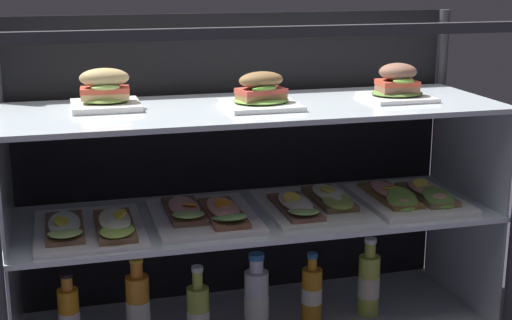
# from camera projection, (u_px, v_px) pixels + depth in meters

# --- Properties ---
(case_frame) EXTENTS (1.40, 0.50, 0.92)m
(case_frame) POSITION_uv_depth(u_px,v_px,m) (243.00, 158.00, 2.23)
(case_frame) COLOR #333338
(case_frame) RESTS_ON ground
(riser_lower_tier) EXTENTS (1.34, 0.44, 0.33)m
(riser_lower_tier) POSITION_uv_depth(u_px,v_px,m) (256.00, 271.00, 2.17)
(riser_lower_tier) COLOR silver
(riser_lower_tier) RESTS_ON case_base_deck
(shelf_lower_glass) EXTENTS (1.35, 0.45, 0.01)m
(shelf_lower_glass) POSITION_uv_depth(u_px,v_px,m) (256.00, 215.00, 2.13)
(shelf_lower_glass) COLOR silver
(shelf_lower_glass) RESTS_ON riser_lower_tier
(riser_upper_tier) EXTENTS (1.34, 0.44, 0.29)m
(riser_upper_tier) POSITION_uv_depth(u_px,v_px,m) (256.00, 162.00, 2.09)
(riser_upper_tier) COLOR silver
(riser_upper_tier) RESTS_ON shelf_lower_glass
(shelf_upper_glass) EXTENTS (1.35, 0.45, 0.01)m
(shelf_upper_glass) POSITION_uv_depth(u_px,v_px,m) (256.00, 108.00, 2.05)
(shelf_upper_glass) COLOR silver
(shelf_upper_glass) RESTS_ON riser_upper_tier
(plated_roll_sandwich_left_of_center) EXTENTS (0.18, 0.18, 0.11)m
(plated_roll_sandwich_left_of_center) POSITION_uv_depth(u_px,v_px,m) (105.00, 93.00, 2.00)
(plated_roll_sandwich_left_of_center) COLOR white
(plated_roll_sandwich_left_of_center) RESTS_ON shelf_upper_glass
(plated_roll_sandwich_far_left) EXTENTS (0.19, 0.19, 0.10)m
(plated_roll_sandwich_far_left) POSITION_uv_depth(u_px,v_px,m) (261.00, 95.00, 2.02)
(plated_roll_sandwich_far_left) COLOR white
(plated_roll_sandwich_far_left) RESTS_ON shelf_upper_glass
(plated_roll_sandwich_mid_right) EXTENTS (0.18, 0.18, 0.10)m
(plated_roll_sandwich_mid_right) POSITION_uv_depth(u_px,v_px,m) (397.00, 86.00, 2.13)
(plated_roll_sandwich_mid_right) COLOR white
(plated_roll_sandwich_mid_right) RESTS_ON shelf_upper_glass
(open_sandwich_tray_far_right) EXTENTS (0.28, 0.35, 0.06)m
(open_sandwich_tray_far_right) POSITION_uv_depth(u_px,v_px,m) (91.00, 227.00, 1.95)
(open_sandwich_tray_far_right) COLOR white
(open_sandwich_tray_far_right) RESTS_ON shelf_lower_glass
(open_sandwich_tray_left_of_center) EXTENTS (0.28, 0.35, 0.06)m
(open_sandwich_tray_left_of_center) POSITION_uv_depth(u_px,v_px,m) (205.00, 214.00, 2.06)
(open_sandwich_tray_left_of_center) COLOR white
(open_sandwich_tray_left_of_center) RESTS_ON shelf_lower_glass
(open_sandwich_tray_mid_right) EXTENTS (0.28, 0.35, 0.06)m
(open_sandwich_tray_mid_right) POSITION_uv_depth(u_px,v_px,m) (313.00, 203.00, 2.15)
(open_sandwich_tray_mid_right) COLOR white
(open_sandwich_tray_mid_right) RESTS_ON shelf_lower_glass
(open_sandwich_tray_far_left) EXTENTS (0.28, 0.35, 0.06)m
(open_sandwich_tray_far_left) POSITION_uv_depth(u_px,v_px,m) (410.00, 197.00, 2.21)
(open_sandwich_tray_far_left) COLOR white
(open_sandwich_tray_far_left) RESTS_ON shelf_lower_glass
(juice_bottle_front_middle) EXTENTS (0.06, 0.06, 0.22)m
(juice_bottle_front_middle) POSITION_uv_depth(u_px,v_px,m) (69.00, 319.00, 2.04)
(juice_bottle_front_middle) COLOR orange
(juice_bottle_front_middle) RESTS_ON case_base_deck
(juice_bottle_back_center) EXTENTS (0.07, 0.07, 0.24)m
(juice_bottle_back_center) POSITION_uv_depth(u_px,v_px,m) (138.00, 307.00, 2.09)
(juice_bottle_back_center) COLOR orange
(juice_bottle_back_center) RESTS_ON case_base_deck
(juice_bottle_back_left) EXTENTS (0.06, 0.06, 0.21)m
(juice_bottle_back_left) POSITION_uv_depth(u_px,v_px,m) (198.00, 312.00, 2.11)
(juice_bottle_back_left) COLOR #B9CE4E
(juice_bottle_back_left) RESTS_ON case_base_deck
(juice_bottle_front_second) EXTENTS (0.07, 0.07, 0.23)m
(juice_bottle_front_second) POSITION_uv_depth(u_px,v_px,m) (256.00, 299.00, 2.16)
(juice_bottle_front_second) COLOR white
(juice_bottle_front_second) RESTS_ON case_base_deck
(juice_bottle_front_right_end) EXTENTS (0.06, 0.06, 0.21)m
(juice_bottle_front_right_end) POSITION_uv_depth(u_px,v_px,m) (312.00, 293.00, 2.22)
(juice_bottle_front_right_end) COLOR orange
(juice_bottle_front_right_end) RESTS_ON case_base_deck
(juice_bottle_near_post) EXTENTS (0.06, 0.06, 0.24)m
(juice_bottle_near_post) POSITION_uv_depth(u_px,v_px,m) (369.00, 283.00, 2.25)
(juice_bottle_near_post) COLOR #BFD84E
(juice_bottle_near_post) RESTS_ON case_base_deck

